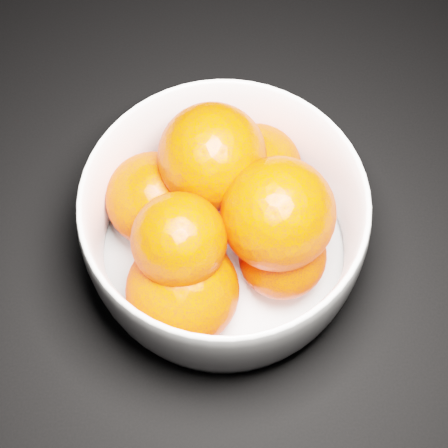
{
  "coord_description": "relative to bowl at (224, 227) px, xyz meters",
  "views": [
    {
      "loc": [
        0.22,
        -0.29,
        0.53
      ],
      "look_at": [
        0.23,
        -0.06,
        0.06
      ],
      "focal_mm": 50.0,
      "sensor_mm": 36.0,
      "label": 1
    }
  ],
  "objects": [
    {
      "name": "bowl",
      "position": [
        0.0,
        0.0,
        0.0
      ],
      "size": [
        0.23,
        0.23,
        0.11
      ],
      "rotation": [
        0.0,
        0.0,
        0.19
      ],
      "color": "white",
      "rests_on": "ground"
    },
    {
      "name": "orange_pile",
      "position": [
        -0.0,
        0.0,
        0.02
      ],
      "size": [
        0.18,
        0.2,
        0.14
      ],
      "color": "#FF2D00",
      "rests_on": "bowl"
    }
  ]
}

